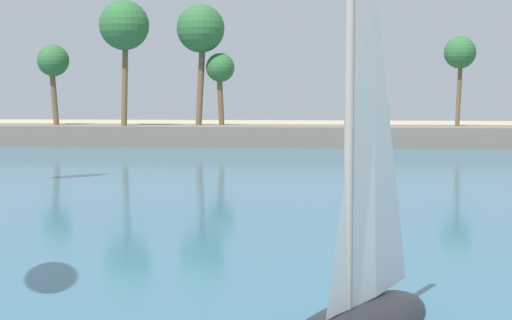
# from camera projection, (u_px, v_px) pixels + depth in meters

# --- Properties ---
(sea) EXTENTS (220.00, 103.30, 0.06)m
(sea) POSITION_uv_depth(u_px,v_px,m) (271.00, 157.00, 60.45)
(sea) COLOR #386B84
(sea) RESTS_ON ground
(palm_headland) EXTENTS (100.79, 6.61, 12.56)m
(palm_headland) POSITION_uv_depth(u_px,v_px,m) (297.00, 113.00, 71.59)
(palm_headland) COLOR slate
(palm_headland) RESTS_ON ground
(sailboat_near_shore) EXTENTS (4.69, 6.74, 9.50)m
(sailboat_near_shore) POSITION_uv_depth(u_px,v_px,m) (357.00, 294.00, 16.90)
(sailboat_near_shore) COLOR black
(sailboat_near_shore) RESTS_ON sea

